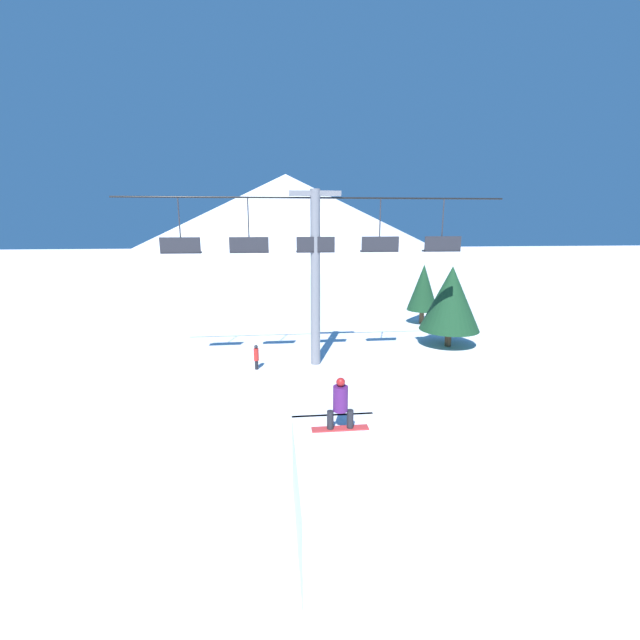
{
  "coord_description": "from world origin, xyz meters",
  "views": [
    {
      "loc": [
        -2.77,
        -7.28,
        7.0
      ],
      "look_at": [
        -1.36,
        5.81,
        3.95
      ],
      "focal_mm": 24.0,
      "sensor_mm": 36.0,
      "label": 1
    }
  ],
  "objects_px": {
    "snowboarder": "(340,404)",
    "distant_skier": "(256,356)",
    "snow_ramp": "(344,500)",
    "pine_tree_near": "(451,298)"
  },
  "relations": [
    {
      "from": "distant_skier",
      "to": "snow_ramp",
      "type": "bearing_deg",
      "value": -78.66
    },
    {
      "from": "snowboarder",
      "to": "snow_ramp",
      "type": "bearing_deg",
      "value": -93.56
    },
    {
      "from": "snow_ramp",
      "to": "snowboarder",
      "type": "xyz_separation_m",
      "value": [
        0.07,
        1.18,
        1.72
      ]
    },
    {
      "from": "snow_ramp",
      "to": "pine_tree_near",
      "type": "distance_m",
      "value": 16.94
    },
    {
      "from": "pine_tree_near",
      "to": "distant_skier",
      "type": "height_order",
      "value": "pine_tree_near"
    },
    {
      "from": "snow_ramp",
      "to": "snowboarder",
      "type": "bearing_deg",
      "value": 86.44
    },
    {
      "from": "snow_ramp",
      "to": "distant_skier",
      "type": "distance_m",
      "value": 12.02
    },
    {
      "from": "pine_tree_near",
      "to": "snow_ramp",
      "type": "bearing_deg",
      "value": -119.94
    },
    {
      "from": "snow_ramp",
      "to": "distant_skier",
      "type": "xyz_separation_m",
      "value": [
        -2.36,
        11.78,
        -0.41
      ]
    },
    {
      "from": "snowboarder",
      "to": "distant_skier",
      "type": "height_order",
      "value": "snowboarder"
    }
  ]
}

